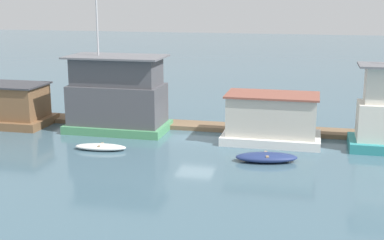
{
  "coord_description": "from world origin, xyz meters",
  "views": [
    {
      "loc": [
        7.66,
        -33.95,
        9.33
      ],
      "look_at": [
        0.0,
        -1.0,
        1.4
      ],
      "focal_mm": 50.0,
      "sensor_mm": 36.0,
      "label": 1
    }
  ],
  "objects_px": {
    "houseboat_white": "(272,119)",
    "houseboat_green": "(117,96)",
    "dinghy_white": "(101,147)",
    "dinghy_navy": "(266,157)",
    "houseboat_brown": "(0,105)",
    "mooring_post_near_left": "(40,114)",
    "mooring_post_far_left": "(44,112)"
  },
  "relations": [
    {
      "from": "houseboat_brown",
      "to": "dinghy_navy",
      "type": "bearing_deg",
      "value": -13.54
    },
    {
      "from": "houseboat_white",
      "to": "mooring_post_near_left",
      "type": "distance_m",
      "value": 17.35
    },
    {
      "from": "mooring_post_near_left",
      "to": "dinghy_white",
      "type": "bearing_deg",
      "value": -38.12
    },
    {
      "from": "mooring_post_near_left",
      "to": "houseboat_brown",
      "type": "bearing_deg",
      "value": -161.05
    },
    {
      "from": "houseboat_brown",
      "to": "houseboat_white",
      "type": "relative_size",
      "value": 1.18
    },
    {
      "from": "houseboat_brown",
      "to": "mooring_post_near_left",
      "type": "xyz_separation_m",
      "value": [
        2.62,
        0.9,
        -0.75
      ]
    },
    {
      "from": "dinghy_white",
      "to": "dinghy_navy",
      "type": "xyz_separation_m",
      "value": [
        10.19,
        -0.07,
        0.07
      ]
    },
    {
      "from": "houseboat_white",
      "to": "houseboat_green",
      "type": "bearing_deg",
      "value": 177.12
    },
    {
      "from": "dinghy_navy",
      "to": "mooring_post_near_left",
      "type": "bearing_deg",
      "value": 161.8
    },
    {
      "from": "dinghy_white",
      "to": "mooring_post_near_left",
      "type": "xyz_separation_m",
      "value": [
        -7.19,
        5.64,
        0.49
      ]
    },
    {
      "from": "houseboat_green",
      "to": "dinghy_white",
      "type": "bearing_deg",
      "value": -82.18
    },
    {
      "from": "houseboat_white",
      "to": "dinghy_navy",
      "type": "xyz_separation_m",
      "value": [
        0.11,
        -4.36,
        -1.25
      ]
    },
    {
      "from": "dinghy_white",
      "to": "dinghy_navy",
      "type": "bearing_deg",
      "value": -0.41
    },
    {
      "from": "houseboat_white",
      "to": "mooring_post_far_left",
      "type": "bearing_deg",
      "value": 175.4
    },
    {
      "from": "houseboat_white",
      "to": "mooring_post_near_left",
      "type": "bearing_deg",
      "value": 175.5
    },
    {
      "from": "houseboat_white",
      "to": "mooring_post_far_left",
      "type": "relative_size",
      "value": 3.72
    },
    {
      "from": "houseboat_brown",
      "to": "mooring_post_far_left",
      "type": "relative_size",
      "value": 4.39
    },
    {
      "from": "houseboat_white",
      "to": "mooring_post_far_left",
      "type": "height_order",
      "value": "houseboat_white"
    },
    {
      "from": "dinghy_white",
      "to": "houseboat_green",
      "type": "bearing_deg",
      "value": 97.82
    },
    {
      "from": "houseboat_brown",
      "to": "houseboat_white",
      "type": "height_order",
      "value": "houseboat_brown"
    },
    {
      "from": "dinghy_navy",
      "to": "houseboat_white",
      "type": "bearing_deg",
      "value": 91.43
    },
    {
      "from": "mooring_post_near_left",
      "to": "mooring_post_far_left",
      "type": "bearing_deg",
      "value": 0.0
    },
    {
      "from": "mooring_post_near_left",
      "to": "houseboat_white",
      "type": "bearing_deg",
      "value": -4.5
    },
    {
      "from": "houseboat_brown",
      "to": "dinghy_white",
      "type": "bearing_deg",
      "value": -25.8
    },
    {
      "from": "dinghy_white",
      "to": "mooring_post_far_left",
      "type": "distance_m",
      "value": 8.88
    },
    {
      "from": "dinghy_navy",
      "to": "mooring_post_far_left",
      "type": "bearing_deg",
      "value": 161.43
    },
    {
      "from": "mooring_post_far_left",
      "to": "houseboat_brown",
      "type": "bearing_deg",
      "value": -163.27
    },
    {
      "from": "houseboat_green",
      "to": "mooring_post_near_left",
      "type": "bearing_deg",
      "value": 172.85
    },
    {
      "from": "houseboat_brown",
      "to": "mooring_post_far_left",
      "type": "xyz_separation_m",
      "value": [
        2.99,
        0.9,
        -0.6
      ]
    },
    {
      "from": "houseboat_green",
      "to": "dinghy_navy",
      "type": "distance_m",
      "value": 12.11
    },
    {
      "from": "houseboat_white",
      "to": "dinghy_white",
      "type": "height_order",
      "value": "houseboat_white"
    },
    {
      "from": "houseboat_brown",
      "to": "mooring_post_near_left",
      "type": "relative_size",
      "value": 5.38
    }
  ]
}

